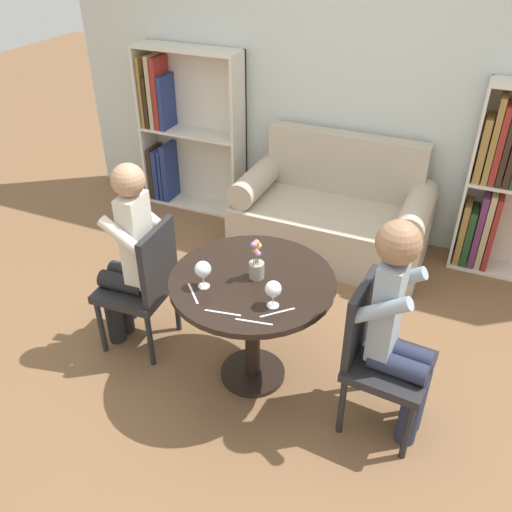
% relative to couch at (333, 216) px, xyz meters
% --- Properties ---
extents(ground_plane, '(16.00, 16.00, 0.00)m').
position_rel_couch_xyz_m(ground_plane, '(0.00, -1.61, -0.31)').
color(ground_plane, brown).
extents(back_wall, '(5.20, 0.05, 2.70)m').
position_rel_couch_xyz_m(back_wall, '(0.00, 0.43, 1.04)').
color(back_wall, silver).
rests_on(back_wall, ground_plane).
extents(round_table, '(0.93, 0.93, 0.74)m').
position_rel_couch_xyz_m(round_table, '(0.00, -1.61, 0.27)').
color(round_table, black).
rests_on(round_table, ground_plane).
extents(couch, '(1.53, 0.80, 0.92)m').
position_rel_couch_xyz_m(couch, '(0.00, 0.00, 0.00)').
color(couch, '#B7A893').
rests_on(couch, ground_plane).
extents(bookshelf_left, '(0.96, 0.28, 1.46)m').
position_rel_couch_xyz_m(bookshelf_left, '(-1.56, 0.27, 0.40)').
color(bookshelf_left, silver).
rests_on(bookshelf_left, ground_plane).
extents(chair_left, '(0.44, 0.44, 0.90)m').
position_rel_couch_xyz_m(chair_left, '(-0.73, -1.61, 0.18)').
color(chair_left, '#232326').
rests_on(chair_left, ground_plane).
extents(chair_right, '(0.45, 0.45, 0.90)m').
position_rel_couch_xyz_m(chair_right, '(0.73, -1.63, 0.18)').
color(chair_right, '#232326').
rests_on(chair_right, ground_plane).
extents(person_left, '(0.43, 0.36, 1.29)m').
position_rel_couch_xyz_m(person_left, '(-0.82, -1.62, 0.36)').
color(person_left, black).
rests_on(person_left, ground_plane).
extents(person_right, '(0.43, 0.36, 1.29)m').
position_rel_couch_xyz_m(person_right, '(0.82, -1.65, 0.38)').
color(person_right, '#282D47').
rests_on(person_right, ground_plane).
extents(wine_glass_left, '(0.09, 0.09, 0.16)m').
position_rel_couch_xyz_m(wine_glass_left, '(-0.21, -1.78, 0.53)').
color(wine_glass_left, white).
rests_on(wine_glass_left, round_table).
extents(wine_glass_right, '(0.09, 0.09, 0.15)m').
position_rel_couch_xyz_m(wine_glass_right, '(0.19, -1.78, 0.53)').
color(wine_glass_right, white).
rests_on(wine_glass_right, round_table).
extents(flower_vase, '(0.09, 0.09, 0.24)m').
position_rel_couch_xyz_m(flower_vase, '(0.01, -1.58, 0.51)').
color(flower_vase, '#9E9384').
rests_on(flower_vase, round_table).
extents(knife_left_setting, '(0.14, 0.14, 0.00)m').
position_rel_couch_xyz_m(knife_left_setting, '(0.24, -1.82, 0.42)').
color(knife_left_setting, silver).
rests_on(knife_left_setting, round_table).
extents(fork_left_setting, '(0.19, 0.05, 0.00)m').
position_rel_couch_xyz_m(fork_left_setting, '(0.16, -1.94, 0.42)').
color(fork_left_setting, silver).
rests_on(fork_left_setting, round_table).
extents(knife_right_setting, '(0.19, 0.05, 0.00)m').
position_rel_couch_xyz_m(knife_right_setting, '(-0.02, -1.94, 0.42)').
color(knife_right_setting, silver).
rests_on(knife_right_setting, round_table).
extents(fork_right_setting, '(0.14, 0.14, 0.00)m').
position_rel_couch_xyz_m(fork_right_setting, '(-0.23, -1.86, 0.42)').
color(fork_right_setting, silver).
rests_on(fork_right_setting, round_table).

